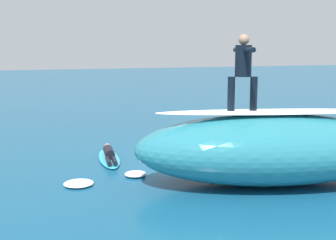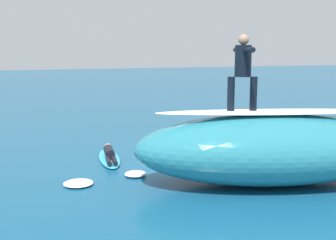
{
  "view_description": "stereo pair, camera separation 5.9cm",
  "coord_description": "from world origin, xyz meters",
  "px_view_note": "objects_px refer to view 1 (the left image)",
  "views": [
    {
      "loc": [
        5.29,
        10.46,
        3.07
      ],
      "look_at": [
        1.23,
        0.41,
        1.32
      ],
      "focal_mm": 46.51,
      "sensor_mm": 36.0,
      "label": 1
    },
    {
      "loc": [
        5.23,
        10.48,
        3.07
      ],
      "look_at": [
        1.23,
        0.41,
        1.32
      ],
      "focal_mm": 46.51,
      "sensor_mm": 36.0,
      "label": 2
    }
  ],
  "objects_px": {
    "surfboard_paddling": "(109,158)",
    "surfer_paddling": "(109,153)",
    "surfboard_riding": "(242,112)",
    "surfer_riding": "(243,67)"
  },
  "relations": [
    {
      "from": "surfboard_paddling",
      "to": "surfer_paddling",
      "type": "height_order",
      "value": "surfer_paddling"
    },
    {
      "from": "surfboard_riding",
      "to": "surfer_riding",
      "type": "xyz_separation_m",
      "value": [
        0.0,
        0.0,
        1.03
      ]
    },
    {
      "from": "surfboard_riding",
      "to": "surfboard_paddling",
      "type": "height_order",
      "value": "surfboard_riding"
    },
    {
      "from": "surfboard_riding",
      "to": "surfer_paddling",
      "type": "height_order",
      "value": "surfboard_riding"
    },
    {
      "from": "surfer_paddling",
      "to": "surfboard_paddling",
      "type": "bearing_deg",
      "value": 0.0
    },
    {
      "from": "surfer_riding",
      "to": "surfer_paddling",
      "type": "xyz_separation_m",
      "value": [
        2.28,
        -3.22,
        -2.49
      ]
    },
    {
      "from": "surfboard_paddling",
      "to": "surfer_paddling",
      "type": "xyz_separation_m",
      "value": [
        0.02,
        0.12,
        0.16
      ]
    },
    {
      "from": "surfboard_riding",
      "to": "surfer_paddling",
      "type": "xyz_separation_m",
      "value": [
        2.28,
        -3.22,
        -1.47
      ]
    },
    {
      "from": "surfer_riding",
      "to": "surfer_paddling",
      "type": "height_order",
      "value": "surfer_riding"
    },
    {
      "from": "surfer_paddling",
      "to": "surfboard_riding",
      "type": "bearing_deg",
      "value": -135.65
    }
  ]
}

